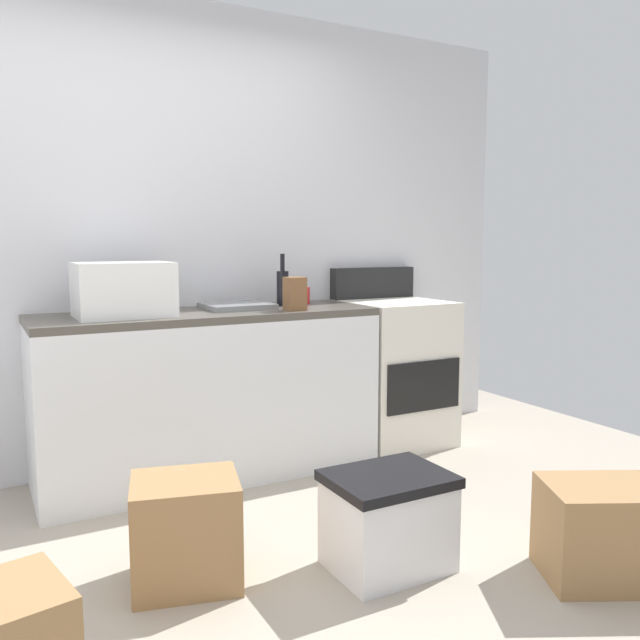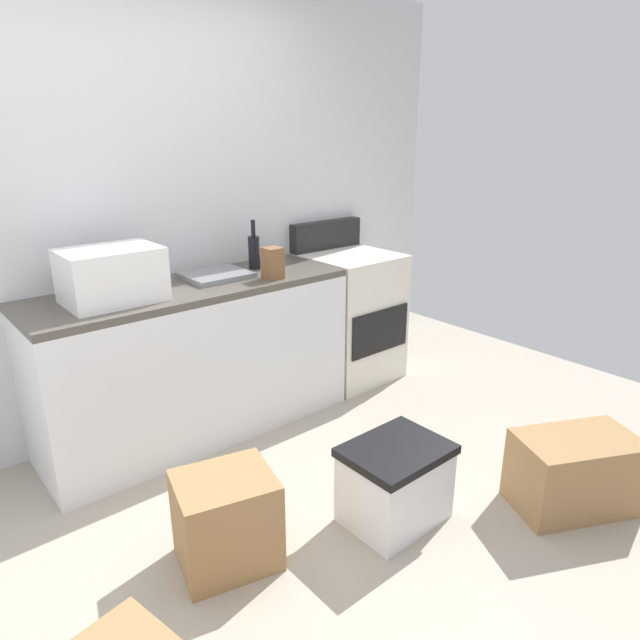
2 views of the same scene
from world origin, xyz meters
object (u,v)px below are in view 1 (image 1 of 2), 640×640
(stove_oven, at_px, (394,369))
(cardboard_box_medium, at_px, (186,531))
(coffee_mug, at_px, (303,296))
(knife_block, at_px, (295,294))
(wine_bottle, at_px, (283,287))
(storage_bin, at_px, (388,520))
(cardboard_box_small, at_px, (619,532))
(microwave, at_px, (123,290))

(stove_oven, distance_m, cardboard_box_medium, 2.00)
(coffee_mug, xyz_separation_m, knife_block, (-0.20, -0.29, 0.04))
(wine_bottle, distance_m, storage_bin, 1.65)
(coffee_mug, xyz_separation_m, cardboard_box_small, (0.36, -1.92, -0.77))
(wine_bottle, bearing_deg, coffee_mug, 7.67)
(microwave, height_order, storage_bin, microwave)
(cardboard_box_small, bearing_deg, coffee_mug, 100.57)
(coffee_mug, bearing_deg, cardboard_box_small, -79.43)
(storage_bin, bearing_deg, stove_oven, 54.35)
(microwave, height_order, cardboard_box_medium, microwave)
(microwave, relative_size, cardboard_box_medium, 1.15)
(stove_oven, relative_size, cardboard_box_medium, 2.75)
(knife_block, xyz_separation_m, storage_bin, (-0.16, -1.14, -0.80))
(coffee_mug, height_order, cardboard_box_medium, coffee_mug)
(microwave, xyz_separation_m, wine_bottle, (0.93, 0.13, -0.03))
(wine_bottle, bearing_deg, microwave, -171.88)
(knife_block, distance_m, storage_bin, 1.40)
(stove_oven, xyz_separation_m, wine_bottle, (-0.73, 0.09, 0.54))
(cardboard_box_medium, bearing_deg, microwave, 89.23)
(cardboard_box_small, xyz_separation_m, storage_bin, (-0.72, 0.48, 0.01))
(coffee_mug, height_order, knife_block, knife_block)
(stove_oven, relative_size, storage_bin, 2.39)
(stove_oven, bearing_deg, microwave, -178.41)
(storage_bin, bearing_deg, coffee_mug, 75.79)
(cardboard_box_medium, bearing_deg, storage_bin, -20.14)
(stove_oven, xyz_separation_m, coffee_mug, (-0.59, 0.11, 0.48))
(coffee_mug, xyz_separation_m, storage_bin, (-0.36, -1.43, -0.76))
(coffee_mug, xyz_separation_m, cardboard_box_medium, (-1.09, -1.17, -0.75))
(stove_oven, relative_size, knife_block, 6.11)
(cardboard_box_medium, relative_size, cardboard_box_small, 0.72)
(coffee_mug, bearing_deg, microwave, -171.94)
(knife_block, height_order, storage_bin, knife_block)
(knife_block, bearing_deg, coffee_mug, 55.71)
(microwave, distance_m, cardboard_box_small, 2.43)
(wine_bottle, distance_m, cardboard_box_small, 2.13)
(cardboard_box_medium, distance_m, storage_bin, 0.77)
(microwave, height_order, cardboard_box_small, microwave)
(microwave, height_order, coffee_mug, microwave)
(coffee_mug, relative_size, cardboard_box_medium, 0.25)
(cardboard_box_small, distance_m, storage_bin, 0.87)
(stove_oven, distance_m, cardboard_box_small, 1.85)
(stove_oven, bearing_deg, coffee_mug, 169.80)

